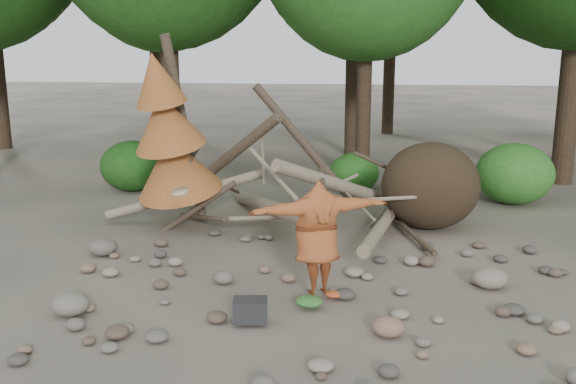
# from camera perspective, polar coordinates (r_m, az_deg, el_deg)

# --- Properties ---
(ground) EXTENTS (120.00, 120.00, 0.00)m
(ground) POSITION_cam_1_polar(r_m,az_deg,el_deg) (10.94, 0.39, -8.97)
(ground) COLOR #514C44
(ground) RESTS_ON ground
(deadfall_pile) EXTENTS (8.55, 5.24, 3.30)m
(deadfall_pile) POSITION_cam_1_polar(r_m,az_deg,el_deg) (14.67, 10.30, 0.40)
(deadfall_pile) COLOR #332619
(deadfall_pile) RESTS_ON ground
(dead_conifer) EXTENTS (2.06, 2.16, 4.35)m
(dead_conifer) POSITION_cam_1_polar(r_m,az_deg,el_deg) (14.27, -10.46, 4.78)
(dead_conifer) COLOR #4C3F30
(dead_conifer) RESTS_ON ground
(bush_left) EXTENTS (1.80, 1.80, 1.44)m
(bush_left) POSITION_cam_1_polar(r_m,az_deg,el_deg) (18.84, -13.68, 2.28)
(bush_left) COLOR #1D5015
(bush_left) RESTS_ON ground
(bush_mid) EXTENTS (1.40, 1.40, 1.12)m
(bush_mid) POSITION_cam_1_polar(r_m,az_deg,el_deg) (18.22, 5.90, 1.71)
(bush_mid) COLOR #27651D
(bush_mid) RESTS_ON ground
(bush_right) EXTENTS (2.00, 2.00, 1.60)m
(bush_right) POSITION_cam_1_polar(r_m,az_deg,el_deg) (17.79, 19.50, 1.55)
(bush_right) COLOR #317825
(bush_right) RESTS_ON ground
(frisbee_thrower) EXTENTS (3.68, 1.53, 1.90)m
(frisbee_thrower) POSITION_cam_1_polar(r_m,az_deg,el_deg) (10.43, 2.62, -4.07)
(frisbee_thrower) COLOR #9A4A22
(frisbee_thrower) RESTS_ON ground
(backpack) EXTENTS (0.55, 0.41, 0.34)m
(backpack) POSITION_cam_1_polar(r_m,az_deg,el_deg) (9.74, -3.36, -10.75)
(backpack) COLOR black
(backpack) RESTS_ON ground
(cloth_green) EXTENTS (0.44, 0.36, 0.16)m
(cloth_green) POSITION_cam_1_polar(r_m,az_deg,el_deg) (10.28, 1.90, -9.96)
(cloth_green) COLOR #316D2B
(cloth_green) RESTS_ON ground
(cloth_orange) EXTENTS (0.28, 0.23, 0.10)m
(cloth_orange) POSITION_cam_1_polar(r_m,az_deg,el_deg) (10.66, 4.10, -9.29)
(cloth_orange) COLOR #BC4C20
(cloth_orange) RESTS_ON ground
(boulder_front_left) EXTENTS (0.59, 0.53, 0.35)m
(boulder_front_left) POSITION_cam_1_polar(r_m,az_deg,el_deg) (10.59, -18.78, -9.41)
(boulder_front_left) COLOR slate
(boulder_front_left) RESTS_ON ground
(boulder_front_right) EXTENTS (0.47, 0.42, 0.28)m
(boulder_front_right) POSITION_cam_1_polar(r_m,az_deg,el_deg) (9.49, 8.89, -11.75)
(boulder_front_right) COLOR #846852
(boulder_front_right) RESTS_ON ground
(boulder_mid_right) EXTENTS (0.61, 0.54, 0.36)m
(boulder_mid_right) POSITION_cam_1_polar(r_m,az_deg,el_deg) (11.62, 17.48, -7.29)
(boulder_mid_right) COLOR gray
(boulder_mid_right) RESTS_ON ground
(boulder_mid_left) EXTENTS (0.58, 0.52, 0.35)m
(boulder_mid_left) POSITION_cam_1_polar(r_m,az_deg,el_deg) (13.27, -16.17, -4.71)
(boulder_mid_left) COLOR #605851
(boulder_mid_left) RESTS_ON ground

